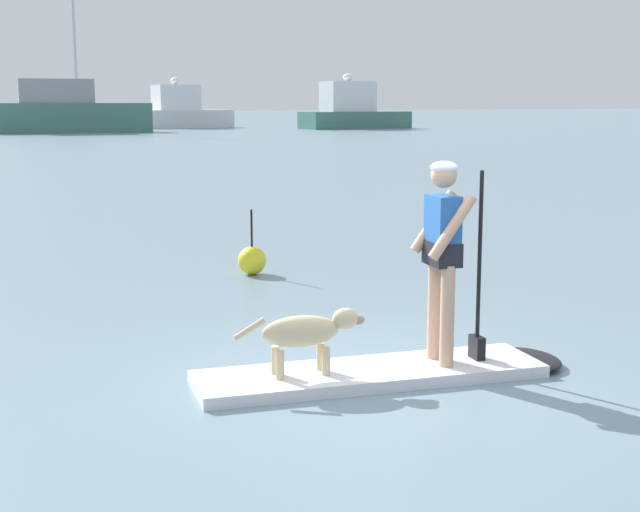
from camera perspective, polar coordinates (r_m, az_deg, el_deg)
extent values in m
plane|color=slate|center=(7.74, 3.14, -7.73)|extent=(400.00, 400.00, 0.00)
cube|color=silver|center=(7.72, 3.14, -7.37)|extent=(3.03, 1.17, 0.10)
ellipsoid|color=black|center=(8.33, 12.79, -6.33)|extent=(0.66, 0.81, 0.10)
cylinder|color=tan|center=(7.95, 7.18, -3.33)|extent=(0.12, 0.12, 0.87)
cylinder|color=tan|center=(7.72, 7.97, -3.75)|extent=(0.12, 0.12, 0.87)
cube|color=black|center=(7.73, 7.65, 0.17)|extent=(0.27, 0.39, 0.20)
cube|color=#2659A5|center=(7.70, 7.69, 1.67)|extent=(0.24, 0.36, 0.57)
sphere|color=tan|center=(7.65, 7.76, 5.05)|extent=(0.22, 0.22, 0.22)
ellipsoid|color=white|center=(7.65, 7.77, 5.51)|extent=(0.23, 0.23, 0.11)
cylinder|color=tan|center=(7.87, 7.12, 2.15)|extent=(0.43, 0.15, 0.54)
cylinder|color=tan|center=(7.53, 8.30, 1.78)|extent=(0.43, 0.15, 0.54)
cylinder|color=black|center=(7.91, 9.94, -0.62)|extent=(0.04, 0.04, 1.64)
cube|color=black|center=(8.06, 9.79, -5.65)|extent=(0.10, 0.19, 0.20)
ellipsoid|color=#CCB78C|center=(7.43, -1.23, -4.73)|extent=(0.67, 0.31, 0.26)
ellipsoid|color=#CCB78C|center=(7.52, 1.59, -3.95)|extent=(0.24, 0.19, 0.18)
ellipsoid|color=gray|center=(7.56, 2.38, -4.03)|extent=(0.13, 0.10, 0.08)
cylinder|color=#CCB78C|center=(7.32, -4.43, -4.59)|extent=(0.27, 0.09, 0.18)
cylinder|color=#CCB78C|center=(7.62, 0.03, -6.29)|extent=(0.07, 0.07, 0.23)
cylinder|color=#CCB78C|center=(7.48, 0.38, -6.60)|extent=(0.07, 0.07, 0.23)
cylinder|color=#CCB78C|center=(7.52, -2.81, -6.52)|extent=(0.07, 0.07, 0.23)
cylinder|color=#CCB78C|center=(7.38, -2.52, -6.84)|extent=(0.07, 0.07, 0.23)
cube|color=#3F7266|center=(69.50, -15.39, 8.33)|extent=(11.82, 3.96, 2.14)
cube|color=gray|center=(69.35, -16.18, 9.89)|extent=(5.40, 2.63, 1.71)
cylinder|color=silver|center=(69.77, -15.14, 13.51)|extent=(0.20, 0.20, 10.41)
cylinder|color=silver|center=(69.36, -16.19, 10.17)|extent=(4.05, 0.53, 0.14)
cube|color=silver|center=(80.24, -8.55, 8.49)|extent=(8.34, 4.00, 1.52)
cube|color=silver|center=(80.06, -9.00, 9.77)|extent=(3.83, 2.81, 2.12)
ellipsoid|color=white|center=(80.08, -9.03, 10.78)|extent=(0.90, 0.90, 0.60)
cube|color=#3F7266|center=(77.15, 2.22, 8.50)|extent=(9.55, 3.89, 1.41)
cube|color=silver|center=(76.82, 1.76, 9.94)|extent=(4.37, 2.70, 2.48)
ellipsoid|color=white|center=(76.84, 1.77, 11.13)|extent=(0.90, 0.90, 0.60)
sphere|color=yellow|center=(12.28, -4.28, -0.28)|extent=(0.38, 0.38, 0.38)
cylinder|color=black|center=(12.21, -4.31, 1.76)|extent=(0.03, 0.03, 0.50)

